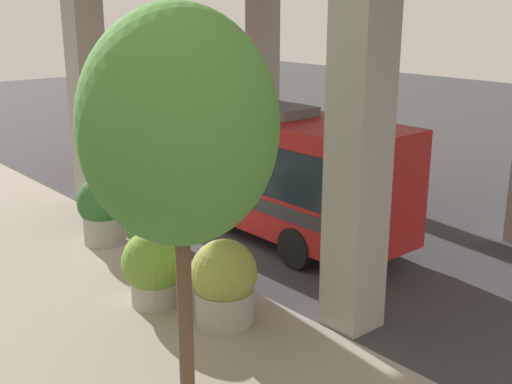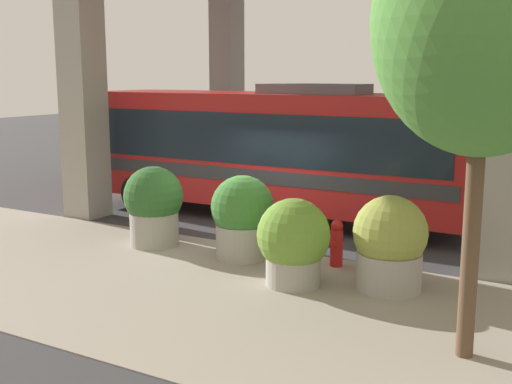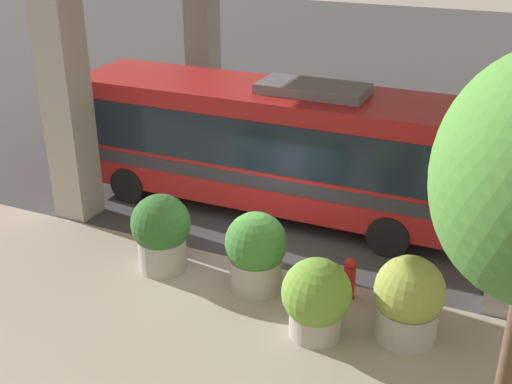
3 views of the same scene
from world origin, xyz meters
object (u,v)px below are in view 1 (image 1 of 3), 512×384
object	(u,v)px
planter_front	(154,268)
street_tree_near	(179,128)
bus	(242,157)
planter_middle	(224,282)
planter_back	(153,232)
fire_hydrant	(217,268)
planter_extra	(103,209)

from	to	relation	value
planter_front	street_tree_near	xyz separation A→B (m)	(-1.50, -3.34, 3.58)
bus	planter_middle	world-z (taller)	bus
planter_back	street_tree_near	world-z (taller)	street_tree_near
planter_middle	street_tree_near	size ratio (longest dim) A/B	0.28
bus	fire_hydrant	distance (m)	4.74
planter_back	street_tree_near	size ratio (longest dim) A/B	0.29
planter_middle	street_tree_near	world-z (taller)	street_tree_near
fire_hydrant	planter_extra	distance (m)	4.18
fire_hydrant	planter_back	xyz separation A→B (m)	(-0.41, 1.91, 0.40)
fire_hydrant	planter_front	size ratio (longest dim) A/B	0.60
planter_front	planter_back	xyz separation A→B (m)	(1.03, 1.68, 0.07)
planter_front	planter_back	bearing A→B (deg)	58.47
planter_front	planter_middle	size ratio (longest dim) A/B	0.94
planter_middle	planter_extra	distance (m)	5.48
bus	planter_back	size ratio (longest dim) A/B	6.07
street_tree_near	fire_hydrant	bearing A→B (deg)	46.55
planter_front	planter_back	size ratio (longest dim) A/B	0.92
bus	planter_extra	xyz separation A→B (m)	(-3.83, 1.02, -0.99)
planter_middle	planter_back	xyz separation A→B (m)	(0.43, 3.26, 0.03)
fire_hydrant	street_tree_near	xyz separation A→B (m)	(-2.95, -3.11, 3.90)
street_tree_near	bus	bearing A→B (deg)	44.94
planter_front	planter_extra	bearing A→B (deg)	76.89
planter_back	planter_extra	xyz separation A→B (m)	(-0.12, 2.21, 0.04)
fire_hydrant	planter_middle	xyz separation A→B (m)	(-0.84, -1.35, 0.36)
planter_extra	bus	bearing A→B (deg)	-14.87
planter_extra	street_tree_near	distance (m)	8.38
planter_back	street_tree_near	bearing A→B (deg)	-116.76
bus	planter_front	size ratio (longest dim) A/B	6.60
bus	planter_front	bearing A→B (deg)	-148.67
fire_hydrant	street_tree_near	distance (m)	5.80
planter_middle	planter_extra	xyz separation A→B (m)	(0.30, 5.47, 0.07)
bus	fire_hydrant	xyz separation A→B (m)	(-3.29, -3.11, -1.43)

